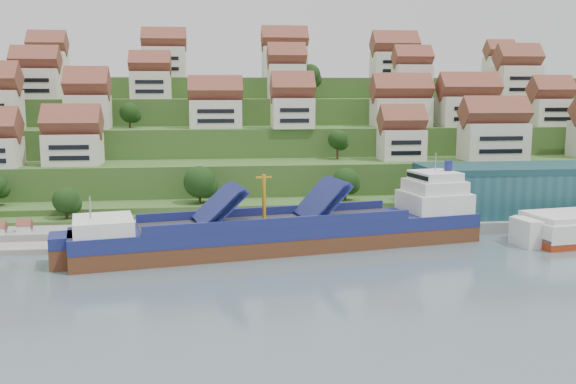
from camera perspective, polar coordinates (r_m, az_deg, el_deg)
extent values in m
plane|color=slate|center=(111.62, 3.87, -5.12)|extent=(300.00, 300.00, 0.00)
cube|color=gray|center=(130.49, 11.32, -2.72)|extent=(180.00, 14.00, 2.20)
cube|color=gray|center=(127.07, -23.97, -3.92)|extent=(45.00, 20.00, 1.00)
cube|color=#2D4C1E|center=(195.05, -0.78, 1.57)|extent=(260.00, 128.00, 4.00)
cube|color=#2D4C1E|center=(199.58, -0.94, 2.75)|extent=(260.00, 118.00, 11.00)
cube|color=#2D4C1E|center=(207.16, -1.17, 3.95)|extent=(260.00, 102.00, 18.00)
cube|color=#2D4C1E|center=(214.82, -1.38, 5.06)|extent=(260.00, 86.00, 25.00)
cube|color=#2D4C1E|center=(223.59, -1.60, 5.99)|extent=(260.00, 68.00, 31.00)
cube|color=silver|center=(149.44, -18.55, 3.62)|extent=(11.96, 8.57, 6.79)
cube|color=silver|center=(153.82, 10.05, 4.15)|extent=(10.09, 7.73, 7.15)
cube|color=silver|center=(159.17, 17.79, 4.29)|extent=(14.82, 8.26, 8.67)
cube|color=silver|center=(164.22, -17.33, 6.80)|extent=(9.96, 8.98, 8.14)
cube|color=silver|center=(161.74, -6.44, 6.90)|extent=(12.79, 7.90, 6.91)
cube|color=silver|center=(159.25, 0.39, 7.02)|extent=(10.08, 8.56, 7.40)
cube|color=silver|center=(169.89, 10.00, 6.98)|extent=(14.65, 8.36, 7.25)
cube|color=silver|center=(173.34, 15.69, 6.89)|extent=(14.88, 8.18, 7.69)
cube|color=silver|center=(184.12, 22.25, 6.57)|extent=(10.33, 8.04, 7.08)
cube|color=silver|center=(181.33, -21.43, 8.92)|extent=(11.57, 7.86, 7.83)
cube|color=silver|center=(177.97, -12.11, 9.26)|extent=(10.45, 7.30, 7.25)
cube|color=silver|center=(178.59, -0.13, 9.78)|extent=(9.95, 7.79, 9.28)
cube|color=silver|center=(183.74, 10.95, 9.59)|extent=(10.00, 7.14, 9.24)
cube|color=silver|center=(198.95, 19.67, 9.17)|extent=(12.00, 8.47, 9.18)
cube|color=silver|center=(200.99, -20.52, 10.55)|extent=(10.30, 8.03, 7.25)
cube|color=silver|center=(194.64, -10.92, 11.24)|extent=(12.24, 7.51, 8.75)
cube|color=silver|center=(196.43, -0.30, 11.44)|extent=(13.14, 8.15, 9.16)
cube|color=silver|center=(204.30, 9.42, 11.03)|extent=(13.54, 8.73, 7.79)
cube|color=silver|center=(217.78, 18.26, 10.45)|extent=(8.70, 7.05, 6.82)
ellipsoid|color=#1A3913|center=(136.75, 5.14, 0.98)|extent=(5.59, 5.59, 5.59)
ellipsoid|color=#1A3913|center=(133.98, -7.86, 0.89)|extent=(6.64, 6.64, 6.64)
ellipsoid|color=#1A3913|center=(167.78, 19.88, 4.09)|extent=(4.58, 4.58, 4.58)
ellipsoid|color=#1A3913|center=(153.37, 4.43, 4.70)|extent=(4.62, 4.62, 4.62)
ellipsoid|color=#1A3913|center=(178.15, 14.43, 7.76)|extent=(4.50, 4.50, 4.50)
ellipsoid|color=#1A3913|center=(169.39, -18.69, 6.74)|extent=(5.49, 5.49, 5.49)
ellipsoid|color=#1A3913|center=(165.67, -13.92, 6.88)|extent=(4.97, 4.97, 4.97)
ellipsoid|color=#1A3913|center=(181.73, 1.95, 10.36)|extent=(6.03, 6.03, 6.03)
ellipsoid|color=#1A3913|center=(189.74, 9.40, 9.88)|extent=(4.46, 4.46, 4.46)
ellipsoid|color=#1A3913|center=(189.54, 11.28, 9.34)|extent=(5.23, 5.23, 5.23)
ellipsoid|color=#1A3913|center=(130.12, -19.14, -0.70)|extent=(5.09, 5.09, 5.09)
cube|color=#205158|center=(144.34, 23.32, 0.30)|extent=(60.00, 15.00, 10.00)
cylinder|color=gray|center=(124.26, 11.23, -0.90)|extent=(0.16, 0.16, 8.00)
cube|color=maroon|center=(123.89, 11.54, 0.74)|extent=(1.20, 0.05, 0.80)
cube|color=white|center=(125.14, -22.33, -3.25)|extent=(2.40, 2.20, 2.20)
cube|color=#562E1A|center=(111.39, -0.31, -4.60)|extent=(71.83, 24.32, 4.55)
cube|color=navy|center=(110.74, -0.31, -3.13)|extent=(71.85, 24.43, 2.37)
cube|color=silver|center=(105.40, -16.11, -2.85)|extent=(10.93, 11.94, 2.37)
cube|color=#262628|center=(109.98, -1.22, -2.59)|extent=(46.48, 17.83, 0.27)
cube|color=navy|center=(107.02, -6.37, -1.28)|extent=(8.62, 11.18, 6.30)
cube|color=navy|center=(111.98, 2.80, -0.78)|extent=(8.29, 11.11, 6.66)
cylinder|color=gold|center=(108.75, -2.14, -0.58)|extent=(0.75, 0.75, 8.20)
cube|color=silver|center=(122.01, 12.86, -0.84)|extent=(12.72, 12.28, 3.64)
cube|color=silver|center=(121.56, 12.91, 0.52)|extent=(10.72, 10.86, 2.28)
cube|color=silver|center=(121.30, 12.94, 1.41)|extent=(8.72, 9.44, 1.64)
cylinder|color=navy|center=(122.50, 14.07, 2.26)|extent=(1.71, 1.71, 2.00)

